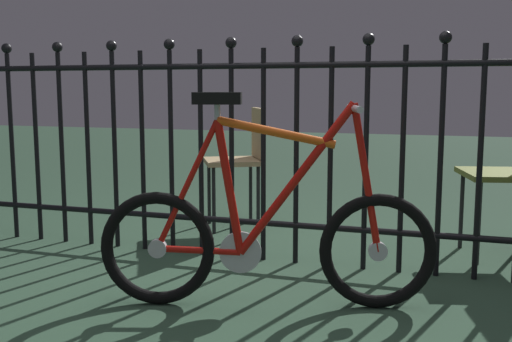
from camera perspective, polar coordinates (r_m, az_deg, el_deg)
name	(u,v)px	position (r m, az deg, el deg)	size (l,w,h in m)	color
ground_plane	(217,296)	(2.76, -3.71, -11.79)	(20.00, 20.00, 0.00)	#294431
iron_fence	(246,144)	(3.22, -1.00, 2.61)	(4.00, 0.07, 1.25)	black
bicycle	(266,236)	(2.55, 0.98, -6.17)	(1.39, 0.51, 0.91)	black
chair_tan	(243,154)	(3.98, -1.22, 1.64)	(0.49, 0.49, 0.80)	black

